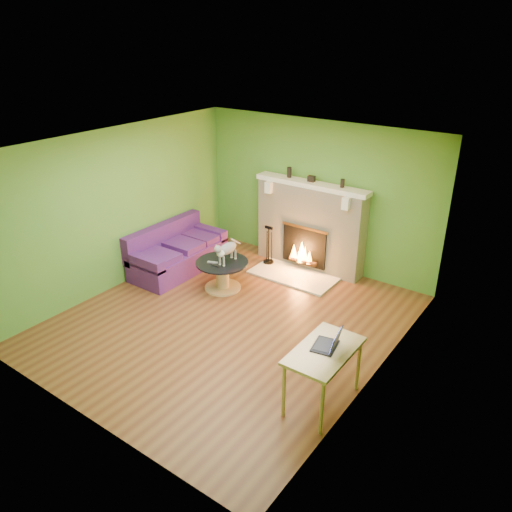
{
  "coord_description": "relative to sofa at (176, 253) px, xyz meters",
  "views": [
    {
      "loc": [
        4.0,
        -4.9,
        4.0
      ],
      "look_at": [
        0.2,
        0.4,
        0.97
      ],
      "focal_mm": 35.0,
      "sensor_mm": 36.0,
      "label": 1
    }
  ],
  "objects": [
    {
      "name": "sofa",
      "position": [
        0.0,
        0.0,
        0.0
      ],
      "size": [
        0.85,
        1.79,
        0.8
      ],
      "color": "#46185D",
      "rests_on": "floor"
    },
    {
      "name": "wall_back",
      "position": [
        1.86,
        1.66,
        0.99
      ],
      "size": [
        5.0,
        0.0,
        5.0
      ],
      "primitive_type": "plane",
      "rotation": [
        1.57,
        0.0,
        0.0
      ],
      "color": "#52892C",
      "rests_on": "floor"
    },
    {
      "name": "coffee_table",
      "position": [
        1.13,
        -0.1,
        -0.03
      ],
      "size": [
        0.86,
        0.86,
        0.49
      ],
      "color": "tan",
      "rests_on": "floor"
    },
    {
      "name": "window_pane",
      "position": [
        4.09,
        -1.74,
        1.24
      ],
      "size": [
        0.0,
        1.06,
        1.06
      ],
      "primitive_type": "plane",
      "rotation": [
        1.57,
        0.0,
        -1.57
      ],
      "color": "white",
      "rests_on": "wall_right"
    },
    {
      "name": "remote_silver",
      "position": [
        1.03,
        -0.22,
        0.19
      ],
      "size": [
        0.17,
        0.1,
        0.02
      ],
      "primitive_type": "cube",
      "rotation": [
        0.0,
        0.0,
        0.38
      ],
      "color": "gray",
      "rests_on": "coffee_table"
    },
    {
      "name": "wall_right",
      "position": [
        4.11,
        -0.84,
        0.99
      ],
      "size": [
        0.0,
        5.0,
        5.0
      ],
      "primitive_type": "plane",
      "rotation": [
        1.57,
        0.0,
        -1.57
      ],
      "color": "#52892C",
      "rests_on": "floor"
    },
    {
      "name": "fireplace",
      "position": [
        1.86,
        1.48,
        0.46
      ],
      "size": [
        2.1,
        0.46,
        1.58
      ],
      "color": "beige",
      "rests_on": "floor"
    },
    {
      "name": "desk",
      "position": [
        3.81,
        -1.58,
        0.33
      ],
      "size": [
        0.57,
        0.99,
        0.73
      ],
      "color": "tan",
      "rests_on": "floor"
    },
    {
      "name": "mantel_vase_left",
      "position": [
        1.39,
        1.49,
        1.36
      ],
      "size": [
        0.08,
        0.08,
        0.18
      ],
      "primitive_type": "cylinder",
      "color": "black",
      "rests_on": "mantel"
    },
    {
      "name": "window_frame",
      "position": [
        4.1,
        -1.74,
        1.24
      ],
      "size": [
        0.0,
        1.2,
        1.2
      ],
      "primitive_type": "plane",
      "rotation": [
        1.57,
        0.0,
        -1.57
      ],
      "color": "silver",
      "rests_on": "wall_right"
    },
    {
      "name": "mantel_vase_right",
      "position": [
        2.42,
        1.49,
        1.34
      ],
      "size": [
        0.07,
        0.07,
        0.14
      ],
      "primitive_type": "cylinder",
      "color": "black",
      "rests_on": "mantel"
    },
    {
      "name": "laptop",
      "position": [
        3.79,
        -1.53,
        0.55
      ],
      "size": [
        0.35,
        0.38,
        0.25
      ],
      "primitive_type": null,
      "rotation": [
        0.0,
        0.0,
        0.19
      ],
      "color": "black",
      "rests_on": "desk"
    },
    {
      "name": "mantel_box",
      "position": [
        1.84,
        1.49,
        1.32
      ],
      "size": [
        0.12,
        0.08,
        0.1
      ],
      "primitive_type": "cube",
      "color": "black",
      "rests_on": "mantel"
    },
    {
      "name": "remote_black",
      "position": [
        1.15,
        -0.28,
        0.19
      ],
      "size": [
        0.16,
        0.04,
        0.02
      ],
      "primitive_type": "cube",
      "rotation": [
        0.0,
        0.0,
        -0.0
      ],
      "color": "black",
      "rests_on": "coffee_table"
    },
    {
      "name": "mantel",
      "position": [
        1.86,
        1.46,
        1.23
      ],
      "size": [
        2.1,
        0.28,
        0.08
      ],
      "primitive_type": "cube",
      "color": "white",
      "rests_on": "fireplace"
    },
    {
      "name": "floor",
      "position": [
        1.86,
        -0.84,
        -0.31
      ],
      "size": [
        5.0,
        5.0,
        0.0
      ],
      "primitive_type": "plane",
      "color": "brown",
      "rests_on": "ground"
    },
    {
      "name": "fire_tools",
      "position": [
        1.23,
        1.11,
        0.08
      ],
      "size": [
        0.19,
        0.19,
        0.72
      ],
      "primitive_type": null,
      "color": "black",
      "rests_on": "hearth"
    },
    {
      "name": "wall_left",
      "position": [
        -0.39,
        -0.84,
        0.99
      ],
      "size": [
        0.0,
        5.0,
        5.0
      ],
      "primitive_type": "plane",
      "rotation": [
        1.57,
        0.0,
        1.57
      ],
      "color": "#52892C",
      "rests_on": "floor"
    },
    {
      "name": "wall_front",
      "position": [
        1.86,
        -3.34,
        0.99
      ],
      "size": [
        5.0,
        0.0,
        5.0
      ],
      "primitive_type": "plane",
      "rotation": [
        -1.57,
        0.0,
        0.0
      ],
      "color": "#52892C",
      "rests_on": "floor"
    },
    {
      "name": "cat",
      "position": [
        1.21,
        -0.05,
        0.37
      ],
      "size": [
        0.25,
        0.64,
        0.39
      ],
      "primitive_type": null,
      "rotation": [
        0.0,
        0.0,
        0.03
      ],
      "color": "slate",
      "rests_on": "coffee_table"
    },
    {
      "name": "hearth",
      "position": [
        1.86,
        0.96,
        -0.3
      ],
      "size": [
        1.5,
        0.75,
        0.03
      ],
      "primitive_type": "cube",
      "color": "beige",
      "rests_on": "floor"
    },
    {
      "name": "ceiling",
      "position": [
        1.86,
        -0.84,
        2.29
      ],
      "size": [
        5.0,
        5.0,
        0.0
      ],
      "primitive_type": "plane",
      "rotation": [
        3.14,
        0.0,
        0.0
      ],
      "color": "white",
      "rests_on": "wall_back"
    }
  ]
}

